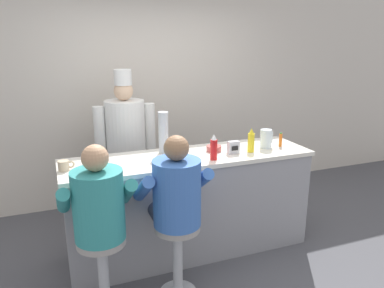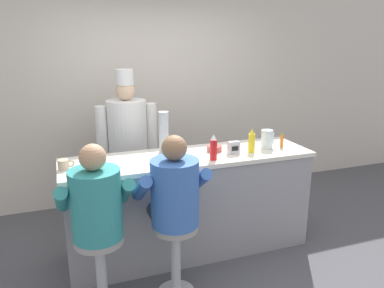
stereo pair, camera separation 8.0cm
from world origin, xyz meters
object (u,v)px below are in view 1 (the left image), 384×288
object	(u,v)px
water_pitcher_clear	(266,139)
coffee_mug_blue	(94,170)
hot_sauce_bottle_orange	(281,140)
breakfast_plate	(178,157)
cereal_bowl	(214,148)
cup_stack_steel	(163,132)
ketchup_bottle_red	(214,148)
coffee_mug_tan	(64,166)
diner_seated_teal	(99,211)
napkin_dispenser_chrome	(233,147)
diner_seated_blue	(176,198)
cook_in_whites_near	(126,141)
mustard_bottle_yellow	(251,141)

from	to	relation	value
water_pitcher_clear	coffee_mug_blue	world-z (taller)	water_pitcher_clear
hot_sauce_bottle_orange	breakfast_plate	xyz separation A→B (m)	(-1.12, -0.01, -0.06)
cereal_bowl	cup_stack_steel	distance (m)	0.52
hot_sauce_bottle_orange	cup_stack_steel	xyz separation A→B (m)	(-1.18, 0.23, 0.13)
ketchup_bottle_red	coffee_mug_blue	xyz separation A→B (m)	(-1.07, -0.01, -0.07)
ketchup_bottle_red	coffee_mug_tan	world-z (taller)	ketchup_bottle_red
diner_seated_teal	breakfast_plate	bearing A→B (deg)	33.11
cup_stack_steel	napkin_dispenser_chrome	size ratio (longest dim) A/B	3.29
hot_sauce_bottle_orange	diner_seated_teal	distance (m)	2.00
ketchup_bottle_red	breakfast_plate	world-z (taller)	ketchup_bottle_red
diner_seated_blue	cook_in_whites_near	xyz separation A→B (m)	(-0.10, 1.47, 0.11)
coffee_mug_blue	coffee_mug_tan	bearing A→B (deg)	138.81
cup_stack_steel	hot_sauce_bottle_orange	bearing A→B (deg)	-10.81
mustard_bottle_yellow	napkin_dispenser_chrome	bearing A→B (deg)	175.63
cereal_bowl	cup_stack_steel	bearing A→B (deg)	164.87
coffee_mug_tan	cup_stack_steel	size ratio (longest dim) A/B	0.34
water_pitcher_clear	cook_in_whites_near	world-z (taller)	cook_in_whites_near
mustard_bottle_yellow	cook_in_whites_near	world-z (taller)	cook_in_whites_near
napkin_dispenser_chrome	mustard_bottle_yellow	bearing A→B (deg)	-4.37
mustard_bottle_yellow	cup_stack_steel	world-z (taller)	cup_stack_steel
breakfast_plate	ketchup_bottle_red	bearing A→B (deg)	-24.49
ketchup_bottle_red	water_pitcher_clear	size ratio (longest dim) A/B	1.26
cereal_bowl	cook_in_whites_near	size ratio (longest dim) A/B	0.08
coffee_mug_blue	napkin_dispenser_chrome	size ratio (longest dim) A/B	1.01
diner_seated_blue	mustard_bottle_yellow	bearing A→B (deg)	26.99
diner_seated_blue	napkin_dispenser_chrome	bearing A→B (deg)	33.11
cereal_bowl	diner_seated_teal	bearing A→B (deg)	-152.43
mustard_bottle_yellow	diner_seated_blue	xyz separation A→B (m)	(-0.94, -0.48, -0.26)
ketchup_bottle_red	cook_in_whites_near	size ratio (longest dim) A/B	0.14
water_pitcher_clear	cup_stack_steel	size ratio (longest dim) A/B	0.47
ketchup_bottle_red	cup_stack_steel	distance (m)	0.53
coffee_mug_tan	breakfast_plate	bearing A→B (deg)	-2.67
cup_stack_steel	diner_seated_teal	bearing A→B (deg)	-133.99
cook_in_whites_near	ketchup_bottle_red	bearing A→B (deg)	-61.11
ketchup_bottle_red	mustard_bottle_yellow	size ratio (longest dim) A/B	1.01
cook_in_whites_near	napkin_dispenser_chrome	bearing A→B (deg)	-48.81
cup_stack_steel	ketchup_bottle_red	bearing A→B (deg)	-45.97
diner_seated_blue	ketchup_bottle_red	bearing A→B (deg)	37.71
coffee_mug_tan	cook_in_whites_near	distance (m)	1.14
breakfast_plate	mustard_bottle_yellow	bearing A→B (deg)	-3.36
coffee_mug_blue	cook_in_whites_near	world-z (taller)	cook_in_whites_near
breakfast_plate	cook_in_whites_near	bearing A→B (deg)	107.51
breakfast_plate	cook_in_whites_near	size ratio (longest dim) A/B	0.15
hot_sauce_bottle_orange	coffee_mug_blue	world-z (taller)	hot_sauce_bottle_orange
diner_seated_blue	coffee_mug_tan	bearing A→B (deg)	144.40
breakfast_plate	cup_stack_steel	distance (m)	0.31
cook_in_whites_near	cereal_bowl	bearing A→B (deg)	-49.56
diner_seated_blue	cup_stack_steel	bearing A→B (deg)	79.81
water_pitcher_clear	diner_seated_blue	xyz separation A→B (m)	(-1.15, -0.55, -0.24)
mustard_bottle_yellow	breakfast_plate	size ratio (longest dim) A/B	0.89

